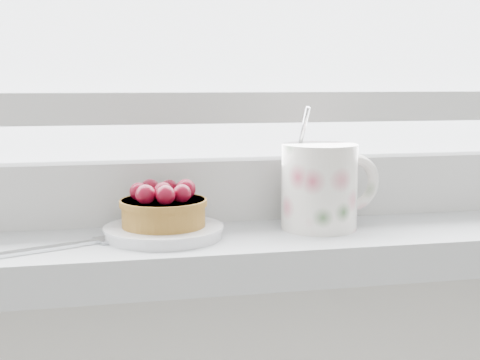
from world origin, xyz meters
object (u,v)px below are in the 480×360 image
object	(u,v)px
raspberry_tart	(163,207)
fork	(58,247)
saucer	(164,232)
floral_mug	(322,185)

from	to	relation	value
raspberry_tart	fork	distance (m)	0.11
raspberry_tart	fork	size ratio (longest dim) A/B	0.44
saucer	fork	size ratio (longest dim) A/B	0.60
saucer	floral_mug	bearing A→B (deg)	2.22
raspberry_tart	saucer	bearing A→B (deg)	44.25
floral_mug	fork	bearing A→B (deg)	-173.19
raspberry_tart	fork	bearing A→B (deg)	-165.81
saucer	fork	bearing A→B (deg)	-165.79
saucer	raspberry_tart	xyz separation A→B (m)	(-0.00, -0.00, 0.03)
fork	floral_mug	bearing A→B (deg)	6.81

